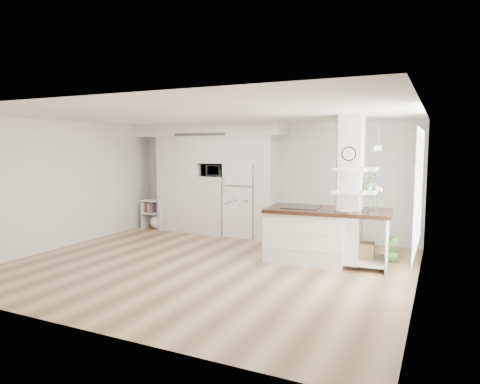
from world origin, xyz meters
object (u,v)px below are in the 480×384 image
object	(u,v)px
kitchen_island	(313,234)
floor_plant_a	(345,248)
refrigerator	(243,200)
bookshelf	(156,216)

from	to	relation	value
kitchen_island	floor_plant_a	size ratio (longest dim) A/B	4.63
refrigerator	kitchen_island	xyz separation A→B (m)	(2.18, -1.55, -0.35)
floor_plant_a	kitchen_island	bearing A→B (deg)	-155.31
kitchen_island	floor_plant_a	xyz separation A→B (m)	(0.55, 0.25, -0.27)
refrigerator	bookshelf	distance (m)	2.51
bookshelf	floor_plant_a	bearing A→B (deg)	-10.03
refrigerator	floor_plant_a	distance (m)	3.09
kitchen_island	bookshelf	bearing A→B (deg)	159.30
bookshelf	kitchen_island	bearing A→B (deg)	-14.33
bookshelf	refrigerator	bearing A→B (deg)	6.49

